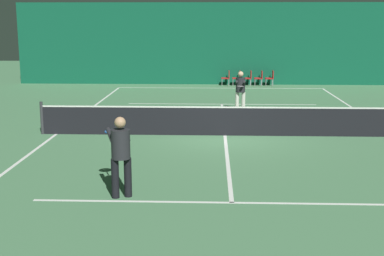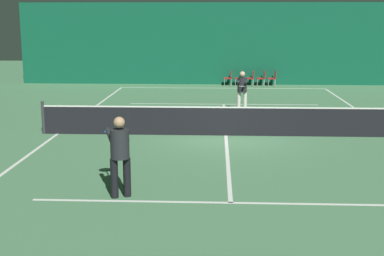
% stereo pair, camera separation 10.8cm
% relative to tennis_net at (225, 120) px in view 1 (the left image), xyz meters
% --- Properties ---
extents(ground_plane, '(60.00, 60.00, 0.00)m').
position_rel_tennis_net_xyz_m(ground_plane, '(0.00, 0.00, -0.51)').
color(ground_plane, '#4C7F56').
extents(backdrop_curtain, '(23.00, 0.12, 4.57)m').
position_rel_tennis_net_xyz_m(backdrop_curtain, '(0.00, 13.58, 1.78)').
color(backdrop_curtain, '#0F5138').
rests_on(backdrop_curtain, ground).
extents(court_line_baseline_far, '(11.00, 0.10, 0.00)m').
position_rel_tennis_net_xyz_m(court_line_baseline_far, '(0.00, 11.90, -0.51)').
color(court_line_baseline_far, white).
rests_on(court_line_baseline_far, ground).
extents(court_line_service_far, '(8.25, 0.10, 0.00)m').
position_rel_tennis_net_xyz_m(court_line_service_far, '(0.00, 6.40, -0.51)').
color(court_line_service_far, white).
rests_on(court_line_service_far, ground).
extents(court_line_service_near, '(8.25, 0.10, 0.00)m').
position_rel_tennis_net_xyz_m(court_line_service_near, '(0.00, -6.40, -0.51)').
color(court_line_service_near, white).
rests_on(court_line_service_near, ground).
extents(court_line_sideline_left, '(0.10, 23.80, 0.00)m').
position_rel_tennis_net_xyz_m(court_line_sideline_left, '(-5.50, 0.00, -0.51)').
color(court_line_sideline_left, white).
rests_on(court_line_sideline_left, ground).
extents(court_line_centre, '(0.10, 12.80, 0.00)m').
position_rel_tennis_net_xyz_m(court_line_centre, '(0.00, 0.00, -0.51)').
color(court_line_centre, white).
rests_on(court_line_centre, ground).
extents(tennis_net, '(12.00, 0.10, 1.07)m').
position_rel_tennis_net_xyz_m(tennis_net, '(0.00, 0.00, 0.00)').
color(tennis_net, black).
rests_on(tennis_net, ground).
extents(player_near, '(0.83, 1.41, 1.73)m').
position_rel_tennis_net_xyz_m(player_near, '(-2.33, -6.10, 0.50)').
color(player_near, black).
rests_on(player_near, ground).
extents(player_far, '(0.43, 1.35, 1.63)m').
position_rel_tennis_net_xyz_m(player_far, '(0.71, 4.47, 0.44)').
color(player_far, beige).
rests_on(player_far, ground).
extents(courtside_chair_0, '(0.44, 0.44, 0.84)m').
position_rel_tennis_net_xyz_m(courtside_chair_0, '(0.38, 13.03, -0.03)').
color(courtside_chair_0, '#99999E').
rests_on(courtside_chair_0, ground).
extents(courtside_chair_1, '(0.44, 0.44, 0.84)m').
position_rel_tennis_net_xyz_m(courtside_chair_1, '(0.99, 13.03, -0.03)').
color(courtside_chair_1, '#99999E').
rests_on(courtside_chair_1, ground).
extents(courtside_chair_2, '(0.44, 0.44, 0.84)m').
position_rel_tennis_net_xyz_m(courtside_chair_2, '(1.60, 13.03, -0.03)').
color(courtside_chair_2, '#99999E').
rests_on(courtside_chair_2, ground).
extents(courtside_chair_3, '(0.44, 0.44, 0.84)m').
position_rel_tennis_net_xyz_m(courtside_chair_3, '(2.21, 13.03, -0.03)').
color(courtside_chair_3, '#99999E').
rests_on(courtside_chair_3, ground).
extents(courtside_chair_4, '(0.44, 0.44, 0.84)m').
position_rel_tennis_net_xyz_m(courtside_chair_4, '(2.82, 13.03, -0.03)').
color(courtside_chair_4, '#99999E').
rests_on(courtside_chair_4, ground).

